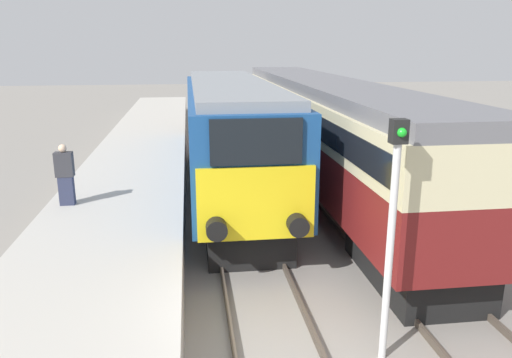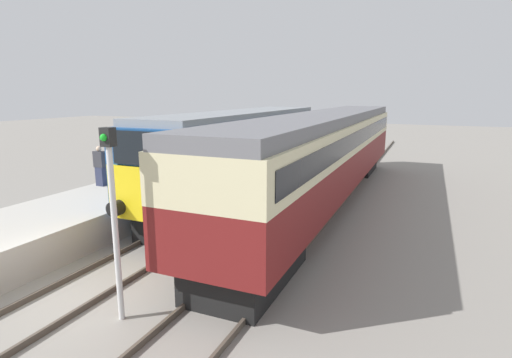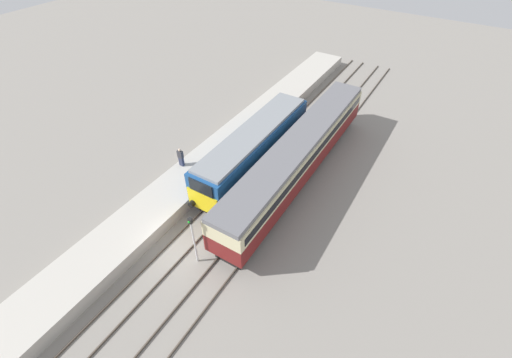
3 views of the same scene
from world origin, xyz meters
name	(u,v)px [view 1 (image 1 of 3)]	position (x,y,z in m)	size (l,w,h in m)	color
platform_left	(127,197)	(-3.30, 8.00, 0.51)	(3.50, 50.00, 1.02)	#B7B2A8
rails_near_track	(245,242)	(0.00, 5.00, 0.07)	(1.51, 60.00, 0.14)	#4C4238
rails_far_track	(372,236)	(3.40, 5.00, 0.07)	(1.50, 60.00, 0.14)	#4C4238
locomotive	(230,134)	(0.00, 9.41, 2.15)	(2.70, 13.42, 3.87)	black
passenger_carriage	(322,121)	(3.40, 10.40, 2.34)	(2.75, 20.05, 3.82)	black
person_on_platform	(65,175)	(-4.50, 5.87, 1.80)	(0.44, 0.26, 1.58)	#2D334C
signal_post	(392,224)	(1.70, -0.06, 2.35)	(0.24, 0.28, 3.96)	silver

